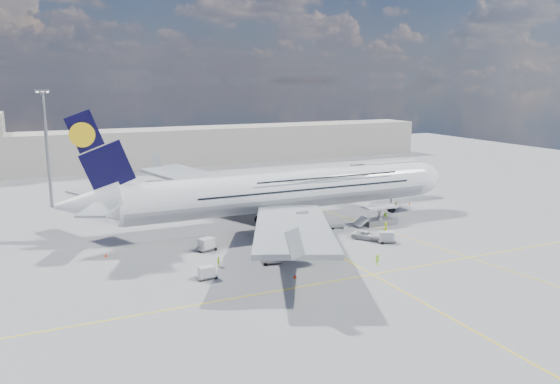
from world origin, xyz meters
name	(u,v)px	position (x,y,z in m)	size (l,w,h in m)	color
ground	(308,239)	(0.00, 0.00, 0.00)	(300.00, 300.00, 0.00)	gray
taxi_line_main	(308,239)	(0.00, 0.00, 0.01)	(0.25, 220.00, 0.01)	yellow
taxi_line_cross	(372,274)	(0.00, -20.00, 0.01)	(120.00, 0.25, 0.01)	yellow
taxi_line_diag	(346,218)	(14.00, 10.00, 0.01)	(0.25, 100.00, 0.01)	yellow
airliner	(285,190)	(0.26, 10.00, 6.87)	(77.26, 79.15, 23.71)	white
jet_bridge	(381,171)	(29.81, 20.94, 6.85)	(18.80, 12.10, 8.50)	#B7B7BC
cargo_loader	(378,218)	(16.82, 2.89, 1.25)	(8.53, 3.20, 3.67)	silver
light_mast	(47,148)	(-40.00, 45.00, 13.21)	(3.00, 0.70, 25.50)	gray
terminal	(175,147)	(0.00, 95.00, 6.00)	(180.00, 16.00, 12.00)	#B2AD9E
tree_line	(241,136)	(40.00, 140.00, 4.00)	(160.00, 6.00, 8.00)	#193814
dolly_row_a	(207,272)	(-22.21, -11.81, 0.98)	(3.02, 1.80, 1.83)	gray
dolly_row_b	(271,261)	(-11.31, -9.51, 0.34)	(3.36, 2.41, 0.44)	gray
dolly_row_c	(302,250)	(-4.38, -6.33, 0.30)	(2.95, 2.17, 0.39)	gray
dolly_back	(207,244)	(-18.30, 0.84, 1.11)	(3.68, 2.88, 2.07)	gray
dolly_nose_far	(387,237)	(11.08, -7.88, 1.06)	(3.51, 2.71, 1.97)	gray
dolly_nose_near	(337,227)	(8.09, 3.84, 0.31)	(2.90, 1.85, 0.40)	gray
baggage_tug	(324,239)	(0.95, -4.04, 0.81)	(3.21, 2.19, 1.83)	white
catering_truck_inner	(228,196)	(-4.13, 30.71, 2.07)	(7.42, 3.06, 4.39)	gray
catering_truck_outer	(159,192)	(-17.04, 42.38, 2.10)	(8.21, 5.80, 4.52)	gray
service_van	(366,235)	(9.12, -4.56, 0.73)	(2.41, 5.22, 1.45)	white
crew_nose	(396,205)	(27.41, 11.67, 0.93)	(0.68, 0.45, 1.86)	#A7DF17
crew_loader	(386,217)	(19.33, 4.04, 0.96)	(0.93, 0.73, 1.92)	#9EEC18
crew_wing	(219,262)	(-19.06, -7.57, 0.77)	(0.90, 0.37, 1.54)	#A3DB17
crew_van	(386,226)	(15.47, -1.43, 0.85)	(0.83, 0.54, 1.71)	#D2E718
crew_tug	(378,260)	(3.00, -16.90, 0.83)	(1.07, 0.61, 1.66)	#9BED19
cone_nose	(410,203)	(33.29, 14.42, 0.29)	(0.47, 0.47, 0.60)	#FF320D
cone_wing_left_inner	(210,210)	(-9.68, 26.65, 0.26)	(0.43, 0.43, 0.55)	#FF320D
cone_wing_left_outer	(210,204)	(-7.63, 32.77, 0.26)	(0.43, 0.43, 0.54)	#FF320D
cone_wing_right_inner	(281,245)	(-6.19, -1.99, 0.25)	(0.40, 0.40, 0.51)	#FF320D
cone_wing_right_outer	(295,276)	(-10.79, -16.68, 0.30)	(0.49, 0.49, 0.62)	#FF320D
cone_tail	(106,255)	(-33.78, 4.25, 0.30)	(0.50, 0.50, 0.63)	#FF320D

